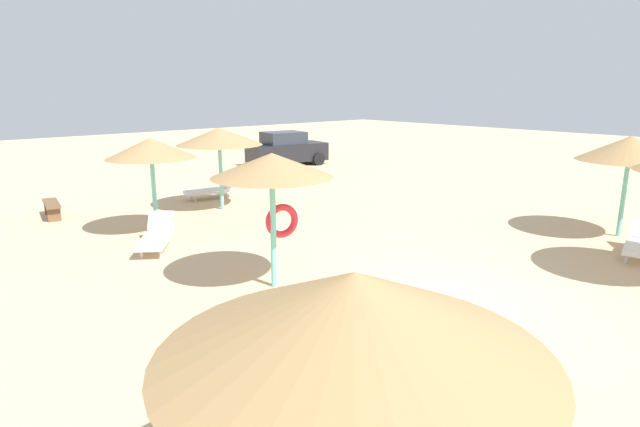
{
  "coord_description": "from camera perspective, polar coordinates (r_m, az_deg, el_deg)",
  "views": [
    {
      "loc": [
        -7.46,
        -5.38,
        3.93
      ],
      "look_at": [
        0.0,
        3.0,
        1.2
      ],
      "focal_mm": 29.22,
      "sensor_mm": 36.0,
      "label": 1
    }
  ],
  "objects": [
    {
      "name": "bench_0",
      "position": [
        18.04,
        -27.3,
        0.67
      ],
      "size": [
        0.66,
        1.55,
        0.49
      ],
      "color": "brown",
      "rests_on": "ground"
    },
    {
      "name": "parasol_6",
      "position": [
        15.87,
        30.83,
        6.12
      ],
      "size": [
        2.61,
        2.61,
        2.71
      ],
      "color": "#6BC6BC",
      "rests_on": "ground"
    },
    {
      "name": "parasol_0",
      "position": [
        17.14,
        -10.98,
        8.27
      ],
      "size": [
        2.76,
        2.76,
        2.67
      ],
      "color": "#6BC6BC",
      "rests_on": "ground"
    },
    {
      "name": "lounger_1",
      "position": [
        13.59,
        -17.47,
        -2.37
      ],
      "size": [
        1.61,
        1.89,
        0.77
      ],
      "color": "white",
      "rests_on": "ground"
    },
    {
      "name": "parasol_1",
      "position": [
        14.59,
        -18.04,
        6.78
      ],
      "size": [
        2.34,
        2.34,
        2.63
      ],
      "color": "#6BC6BC",
      "rests_on": "ground"
    },
    {
      "name": "parasol_5",
      "position": [
        10.08,
        -5.27,
        5.05
      ],
      "size": [
        2.38,
        2.38,
        2.71
      ],
      "color": "#6BC6BC",
      "rests_on": "ground"
    },
    {
      "name": "parked_car",
      "position": [
        26.94,
        -3.7,
        7.03
      ],
      "size": [
        4.22,
        2.49,
        1.72
      ],
      "color": "black",
      "rests_on": "ground"
    },
    {
      "name": "ground_plane",
      "position": [
        10.01,
        11.67,
        -9.76
      ],
      "size": [
        80.0,
        80.0,
        0.0
      ],
      "primitive_type": "plane",
      "color": "#D1B284"
    },
    {
      "name": "lounger_0",
      "position": [
        19.24,
        -11.71,
        2.57
      ],
      "size": [
        1.96,
        0.89,
        0.71
      ],
      "color": "white",
      "rests_on": "ground"
    },
    {
      "name": "parasol_4",
      "position": [
        3.83,
        3.76,
        -11.01
      ],
      "size": [
        2.96,
        2.96,
        2.67
      ],
      "color": "#6BC6BC",
      "rests_on": "ground"
    }
  ]
}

